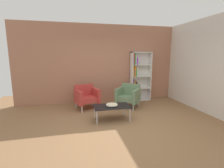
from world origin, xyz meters
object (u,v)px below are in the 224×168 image
object	(u,v)px
decorative_bowl	(112,105)
armchair_near_window	(128,95)
armchair_spare_guest	(86,96)
coffee_table_low	(112,107)
bookshelf_tall	(138,77)

from	to	relation	value
decorative_bowl	armchair_near_window	bearing A→B (deg)	50.40
decorative_bowl	armchair_spare_guest	world-z (taller)	armchair_spare_guest
decorative_bowl	armchair_near_window	xyz separation A→B (m)	(0.83, 1.00, -0.02)
coffee_table_low	bookshelf_tall	bearing A→B (deg)	49.67
bookshelf_tall	coffee_table_low	distance (m)	2.36
coffee_table_low	armchair_near_window	distance (m)	1.30
bookshelf_tall	armchair_spare_guest	world-z (taller)	bookshelf_tall
coffee_table_low	armchair_spare_guest	bearing A→B (deg)	116.66
coffee_table_low	armchair_near_window	xyz separation A→B (m)	(0.83, 1.00, 0.05)
bookshelf_tall	armchair_near_window	world-z (taller)	bookshelf_tall
armchair_spare_guest	armchair_near_window	world-z (taller)	same
armchair_near_window	bookshelf_tall	bearing A→B (deg)	88.07
armchair_near_window	coffee_table_low	bearing A→B (deg)	-90.24
coffee_table_low	armchair_spare_guest	xyz separation A→B (m)	(-0.60, 1.19, 0.05)
decorative_bowl	bookshelf_tall	bearing A→B (deg)	49.67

